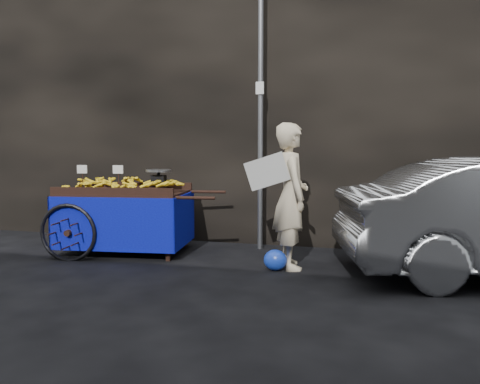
% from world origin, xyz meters
% --- Properties ---
extents(ground, '(80.00, 80.00, 0.00)m').
position_xyz_m(ground, '(0.00, 0.00, 0.00)').
color(ground, black).
rests_on(ground, ground).
extents(building_wall, '(13.50, 2.00, 5.00)m').
position_xyz_m(building_wall, '(0.39, 2.60, 2.50)').
color(building_wall, black).
rests_on(building_wall, ground).
extents(street_pole, '(0.12, 0.10, 4.00)m').
position_xyz_m(street_pole, '(0.30, 1.30, 2.01)').
color(street_pole, slate).
rests_on(street_pole, ground).
extents(banana_cart, '(2.52, 1.41, 1.31)m').
position_xyz_m(banana_cart, '(-1.59, 0.53, 0.81)').
color(banana_cart, black).
rests_on(banana_cart, ground).
extents(vendor, '(0.89, 0.79, 1.84)m').
position_xyz_m(vendor, '(0.92, 0.30, 0.92)').
color(vendor, beige).
rests_on(vendor, ground).
extents(plastic_bag, '(0.29, 0.23, 0.26)m').
position_xyz_m(plastic_bag, '(0.77, 0.10, 0.13)').
color(plastic_bag, '#1735AD').
rests_on(plastic_bag, ground).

